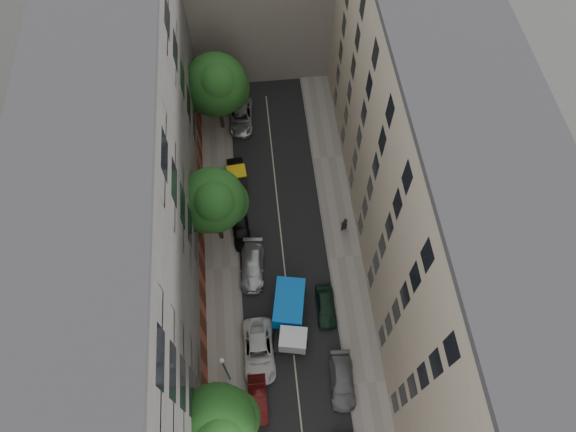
{
  "coord_description": "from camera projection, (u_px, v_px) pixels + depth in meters",
  "views": [
    {
      "loc": [
        -1.54,
        -18.69,
        42.0
      ],
      "look_at": [
        0.51,
        1.42,
        6.0
      ],
      "focal_mm": 32.0,
      "sensor_mm": 36.0,
      "label": 1
    }
  ],
  "objects": [
    {
      "name": "car_left_2",
      "position": [
        259.0,
        351.0,
        41.2
      ],
      "size": [
        2.53,
        5.45,
        1.51
      ],
      "primitive_type": "imported",
      "rotation": [
        0.0,
        0.0,
        -0.0
      ],
      "color": "silver",
      "rests_on": "ground"
    },
    {
      "name": "tree_mid",
      "position": [
        214.0,
        202.0,
        41.34
      ],
      "size": [
        5.61,
        5.39,
        9.44
      ],
      "color": "#382619",
      "rests_on": "sidewalk_left"
    },
    {
      "name": "lamp_post",
      "position": [
        225.0,
        368.0,
        37.4
      ],
      "size": [
        0.36,
        0.36,
        6.13
      ],
      "color": "#195836",
      "rests_on": "sidewalk_left"
    },
    {
      "name": "sidewalk_left",
      "position": [
        222.0,
        269.0,
        45.46
      ],
      "size": [
        3.0,
        44.0,
        0.15
      ],
      "primitive_type": "cube",
      "color": "gray",
      "rests_on": "ground"
    },
    {
      "name": "car_left_3",
      "position": [
        252.0,
        266.0,
        44.87
      ],
      "size": [
        2.5,
        5.15,
        1.45
      ],
      "primitive_type": "imported",
      "rotation": [
        0.0,
        0.0,
        -0.1
      ],
      "color": "#B4B3B8",
      "rests_on": "ground"
    },
    {
      "name": "tree_near",
      "position": [
        218.0,
        426.0,
        33.64
      ],
      "size": [
        5.56,
        5.32,
        8.71
      ],
      "color": "#382619",
      "rests_on": "sidewalk_left"
    },
    {
      "name": "tarp_truck",
      "position": [
        290.0,
        314.0,
        41.94
      ],
      "size": [
        3.34,
        6.19,
        2.69
      ],
      "rotation": [
        0.0,
        0.0,
        -0.2
      ],
      "color": "black",
      "rests_on": "ground"
    },
    {
      "name": "car_left_5",
      "position": [
        238.0,
        178.0,
        49.36
      ],
      "size": [
        1.97,
        4.63,
        1.48
      ],
      "primitive_type": "imported",
      "rotation": [
        0.0,
        0.0,
        0.09
      ],
      "color": "black",
      "rests_on": "ground"
    },
    {
      "name": "tree_far",
      "position": [
        217.0,
        87.0,
        47.98
      ],
      "size": [
        6.12,
        5.97,
        9.16
      ],
      "color": "#382619",
      "rests_on": "sidewalk_left"
    },
    {
      "name": "building_left",
      "position": [
        130.0,
        220.0,
        36.53
      ],
      "size": [
        8.0,
        44.0,
        20.0
      ],
      "primitive_type": "cube",
      "color": "#4B4946",
      "rests_on": "ground"
    },
    {
      "name": "car_right_2",
      "position": [
        326.0,
        306.0,
        43.13
      ],
      "size": [
        1.7,
        3.98,
        1.34
      ],
      "primitive_type": "imported",
      "rotation": [
        0.0,
        0.0,
        -0.03
      ],
      "color": "black",
      "rests_on": "ground"
    },
    {
      "name": "building_right",
      "position": [
        432.0,
        193.0,
        37.63
      ],
      "size": [
        8.0,
        44.0,
        20.0
      ],
      "primitive_type": "cube",
      "color": "tan",
      "rests_on": "ground"
    },
    {
      "name": "car_left_6",
      "position": [
        241.0,
        117.0,
        53.13
      ],
      "size": [
        2.73,
        5.28,
        1.42
      ],
      "primitive_type": "imported",
      "rotation": [
        0.0,
        0.0,
        -0.07
      ],
      "color": "#B1B1B5",
      "rests_on": "ground"
    },
    {
      "name": "pedestrian",
      "position": [
        344.0,
        225.0,
        46.45
      ],
      "size": [
        0.84,
        0.72,
        1.94
      ],
      "primitive_type": "imported",
      "rotation": [
        0.0,
        0.0,
        3.57
      ],
      "color": "black",
      "rests_on": "sidewalk_right"
    },
    {
      "name": "car_left_1",
      "position": [
        258.0,
        398.0,
        39.52
      ],
      "size": [
        1.4,
        3.98,
        1.31
      ],
      "primitive_type": "imported",
      "rotation": [
        0.0,
        0.0,
        -0.0
      ],
      "color": "#4C0F0F",
      "rests_on": "ground"
    },
    {
      "name": "car_left_4",
      "position": [
        241.0,
        230.0,
        46.67
      ],
      "size": [
        2.05,
        4.22,
        1.39
      ],
      "primitive_type": "imported",
      "rotation": [
        0.0,
        0.0,
        0.1
      ],
      "color": "black",
      "rests_on": "ground"
    },
    {
      "name": "road_surface",
      "position": [
        284.0,
        263.0,
        45.79
      ],
      "size": [
        8.0,
        44.0,
        0.02
      ],
      "primitive_type": "cube",
      "color": "black",
      "rests_on": "ground"
    },
    {
      "name": "ground",
      "position": [
        284.0,
        263.0,
        45.8
      ],
      "size": [
        120.0,
        120.0,
        0.0
      ],
      "primitive_type": "plane",
      "color": "#4C4C49",
      "rests_on": "ground"
    },
    {
      "name": "sidewalk_right",
      "position": [
        345.0,
        257.0,
        46.01
      ],
      "size": [
        3.0,
        44.0,
        0.15
      ],
      "primitive_type": "cube",
      "color": "gray",
      "rests_on": "ground"
    },
    {
      "name": "car_right_1",
      "position": [
        342.0,
        381.0,
        40.13
      ],
      "size": [
        2.15,
        4.69,
        1.33
      ],
      "primitive_type": "imported",
      "rotation": [
        0.0,
        0.0,
        -0.06
      ],
      "color": "slate",
      "rests_on": "ground"
    }
  ]
}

